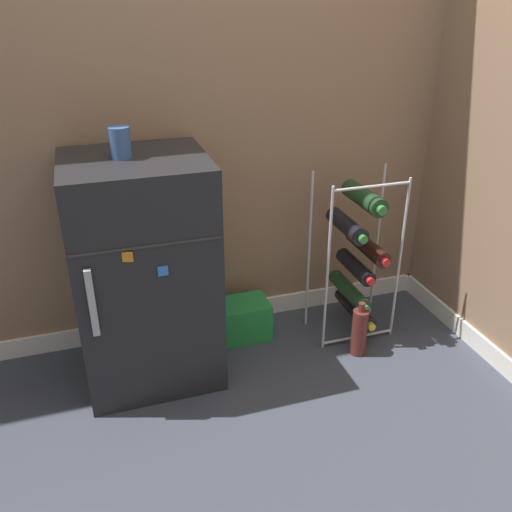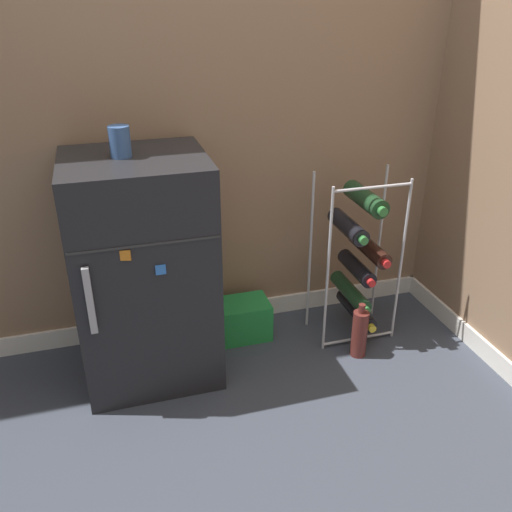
# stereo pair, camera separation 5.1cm
# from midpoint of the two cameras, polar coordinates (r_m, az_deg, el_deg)

# --- Properties ---
(ground_plane) EXTENTS (14.00, 14.00, 0.00)m
(ground_plane) POSITION_cam_midpoint_polar(r_m,az_deg,el_deg) (2.20, 5.84, -15.55)
(ground_plane) COLOR #333842
(wall_back) EXTENTS (6.74, 0.07, 2.50)m
(wall_back) POSITION_cam_midpoint_polar(r_m,az_deg,el_deg) (2.32, 0.35, 20.88)
(wall_back) COLOR #84664C
(wall_back) RESTS_ON ground_plane
(mini_fridge) EXTENTS (0.53, 0.50, 0.92)m
(mini_fridge) POSITION_cam_midpoint_polar(r_m,az_deg,el_deg) (2.17, -11.01, -1.59)
(mini_fridge) COLOR black
(mini_fridge) RESTS_ON ground_plane
(wine_rack) EXTENTS (0.36, 0.32, 0.77)m
(wine_rack) POSITION_cam_midpoint_polar(r_m,az_deg,el_deg) (2.45, 11.28, -0.02)
(wine_rack) COLOR #B2B2B7
(wine_rack) RESTS_ON ground_plane
(soda_box) EXTENTS (0.25, 0.17, 0.18)m
(soda_box) POSITION_cam_midpoint_polar(r_m,az_deg,el_deg) (2.52, -0.96, -6.68)
(soda_box) COLOR #1E7F38
(soda_box) RESTS_ON ground_plane
(fridge_top_cup) EXTENTS (0.08, 0.08, 0.11)m
(fridge_top_cup) POSITION_cam_midpoint_polar(r_m,az_deg,el_deg) (2.00, -13.42, 11.63)
(fridge_top_cup) COLOR #335184
(fridge_top_cup) RESTS_ON mini_fridge
(loose_bottle_floor) EXTENTS (0.07, 0.07, 0.26)m
(loose_bottle_floor) POSITION_cam_midpoint_polar(r_m,az_deg,el_deg) (2.43, 11.44, -7.96)
(loose_bottle_floor) COLOR #56231E
(loose_bottle_floor) RESTS_ON ground_plane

